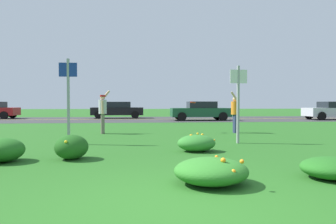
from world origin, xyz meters
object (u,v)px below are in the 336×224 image
at_px(sign_post_near_path, 68,93).
at_px(person_catcher_orange_shirt, 235,111).
at_px(car_silver_leftmost, 334,110).
at_px(sign_post_by_roadside, 238,96).
at_px(car_dark_green_center_left, 201,111).
at_px(car_black_center_right, 118,110).
at_px(person_thrower_red_cap_gray_shirt, 103,110).
at_px(frisbee_red, 193,102).

height_order(sign_post_near_path, person_catcher_orange_shirt, sign_post_near_path).
bearing_deg(person_catcher_orange_shirt, car_silver_leftmost, 41.86).
bearing_deg(car_silver_leftmost, person_catcher_orange_shirt, -138.14).
height_order(sign_post_by_roadside, car_dark_green_center_left, sign_post_by_roadside).
distance_m(sign_post_near_path, car_black_center_right, 17.72).
xyz_separation_m(car_silver_leftmost, car_dark_green_center_left, (-10.87, 0.00, 0.00)).
distance_m(person_thrower_red_cap_gray_shirt, car_black_center_right, 14.23).
relative_size(sign_post_by_roadside, car_dark_green_center_left, 0.56).
bearing_deg(frisbee_red, person_thrower_red_cap_gray_shirt, -178.86).
height_order(person_thrower_red_cap_gray_shirt, car_black_center_right, person_thrower_red_cap_gray_shirt).
xyz_separation_m(sign_post_near_path, car_black_center_right, (0.44, 17.69, -0.90)).
relative_size(sign_post_near_path, car_silver_leftmost, 0.60).
bearing_deg(sign_post_near_path, person_catcher_orange_shirt, 26.86).
xyz_separation_m(person_catcher_orange_shirt, car_black_center_right, (-6.03, 14.42, -0.22)).
distance_m(person_catcher_orange_shirt, car_silver_leftmost, 15.33).
xyz_separation_m(frisbee_red, car_dark_green_center_left, (2.37, 9.96, -0.61)).
distance_m(sign_post_near_path, frisbee_red, 5.85).
xyz_separation_m(sign_post_near_path, person_thrower_red_cap_gray_shirt, (0.69, 3.47, -0.62)).
bearing_deg(person_catcher_orange_shirt, sign_post_near_path, -153.14).
height_order(person_catcher_orange_shirt, car_black_center_right, person_catcher_orange_shirt).
height_order(person_thrower_red_cap_gray_shirt, frisbee_red, person_thrower_red_cap_gray_shirt).
distance_m(sign_post_by_roadside, car_silver_leftmost, 18.55).
xyz_separation_m(sign_post_by_roadside, person_thrower_red_cap_gray_shirt, (-4.77, 3.71, -0.51)).
relative_size(person_thrower_red_cap_gray_shirt, person_catcher_orange_shirt, 1.03).
bearing_deg(sign_post_near_path, car_black_center_right, 88.56).
height_order(sign_post_near_path, car_silver_leftmost, sign_post_near_path).
bearing_deg(person_thrower_red_cap_gray_shirt, frisbee_red, 1.14).
relative_size(person_catcher_orange_shirt, car_dark_green_center_left, 0.41).
height_order(frisbee_red, car_dark_green_center_left, car_dark_green_center_left).
relative_size(sign_post_by_roadside, frisbee_red, 9.40).
height_order(frisbee_red, car_black_center_right, car_black_center_right).
bearing_deg(person_thrower_red_cap_gray_shirt, car_black_center_right, 90.99).
distance_m(sign_post_by_roadside, car_dark_green_center_left, 13.85).
xyz_separation_m(sign_post_near_path, car_dark_green_center_left, (7.01, 13.51, -0.90)).
xyz_separation_m(person_thrower_red_cap_gray_shirt, frisbee_red, (3.95, 0.08, 0.32)).
xyz_separation_m(sign_post_by_roadside, person_catcher_orange_shirt, (1.01, 3.52, -0.57)).
bearing_deg(car_black_center_right, car_silver_leftmost, -13.50).
distance_m(person_catcher_orange_shirt, car_dark_green_center_left, 10.25).
bearing_deg(car_black_center_right, car_dark_green_center_left, -32.52).
xyz_separation_m(sign_post_near_path, car_silver_leftmost, (17.89, 13.51, -0.90)).
bearing_deg(car_black_center_right, person_thrower_red_cap_gray_shirt, -89.01).
distance_m(frisbee_red, car_dark_green_center_left, 10.25).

